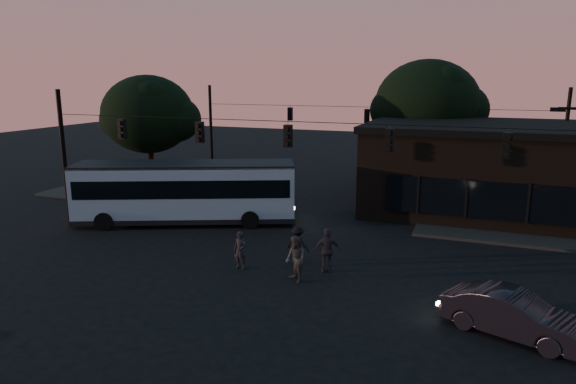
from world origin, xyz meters
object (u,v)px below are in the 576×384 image
(pedestrian_b, at_px, (295,259))
(pedestrian_c, at_px, (327,250))
(building, at_px, (497,168))
(car, at_px, (514,314))
(pedestrian_d, at_px, (298,244))
(pedestrian_a, at_px, (240,250))
(bus, at_px, (186,189))

(pedestrian_b, bearing_deg, pedestrian_c, 100.94)
(building, bearing_deg, pedestrian_c, -116.35)
(car, relative_size, pedestrian_d, 2.66)
(pedestrian_a, bearing_deg, pedestrian_d, 44.66)
(building, height_order, bus, building)
(pedestrian_a, distance_m, pedestrian_b, 2.74)
(building, relative_size, car, 3.48)
(pedestrian_c, xyz_separation_m, pedestrian_d, (-1.59, 0.69, -0.13))
(pedestrian_a, height_order, pedestrian_d, pedestrian_a)
(building, height_order, pedestrian_c, building)
(car, height_order, pedestrian_d, pedestrian_d)
(pedestrian_c, bearing_deg, car, 132.98)
(car, xyz_separation_m, pedestrian_c, (-7.15, 3.14, 0.23))
(building, relative_size, bus, 1.25)
(car, distance_m, pedestrian_d, 9.54)
(building, xyz_separation_m, pedestrian_a, (-10.26, -14.42, -1.87))
(car, bearing_deg, pedestrian_b, 98.06)
(pedestrian_d, bearing_deg, car, 163.17)
(car, bearing_deg, pedestrian_d, 86.31)
(pedestrian_a, relative_size, pedestrian_b, 0.88)
(car, relative_size, pedestrian_b, 2.34)
(car, height_order, pedestrian_a, pedestrian_a)
(building, relative_size, pedestrian_d, 9.27)
(pedestrian_b, bearing_deg, car, 31.16)
(pedestrian_b, distance_m, pedestrian_c, 1.70)
(bus, bearing_deg, pedestrian_c, -48.02)
(pedestrian_b, relative_size, pedestrian_c, 0.98)
(pedestrian_d, bearing_deg, pedestrian_c, 163.30)
(bus, distance_m, pedestrian_d, 8.98)
(bus, relative_size, car, 2.79)
(bus, xyz_separation_m, car, (16.83, -7.58, -1.21))
(pedestrian_a, distance_m, pedestrian_d, 2.63)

